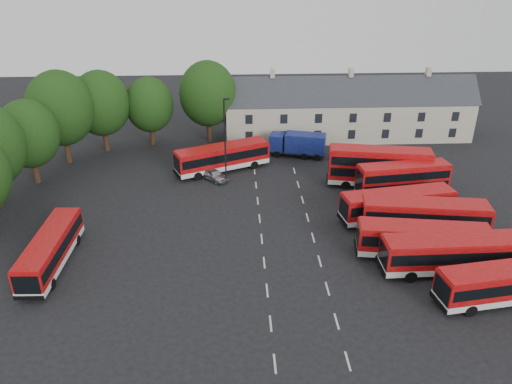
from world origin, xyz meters
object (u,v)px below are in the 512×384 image
box_truck (298,144)px  lamppost (225,140)px  silver_car (213,175)px  bus_dd_south (403,179)px  bus_row_a (507,281)px  bus_west (50,248)px

box_truck → lamppost: 13.05m
lamppost → silver_car: bearing=144.6°
bus_dd_south → lamppost: (-19.45, 4.71, 3.19)m
bus_row_a → silver_car: bearing=126.6°
bus_west → silver_car: bearing=-36.5°
bus_west → silver_car: bus_west is taller
bus_dd_south → box_truck: (-9.95, 12.83, -0.56)m
bus_west → bus_dd_south: bearing=-70.0°
silver_car → box_truck: bearing=-12.4°
bus_row_a → lamppost: 32.00m
bus_west → lamppost: (15.17, 16.17, 3.74)m
silver_car → bus_west: bearing=-173.0°
box_truck → bus_dd_south: bearing=-37.4°
bus_west → lamppost: bearing=-41.5°
bus_dd_south → lamppost: 20.27m
bus_dd_south → lamppost: size_ratio=0.99×
box_truck → silver_car: (-11.06, -7.01, -1.11)m
bus_dd_south → silver_car: 21.86m
bus_west → silver_car: size_ratio=2.66×
silver_car → lamppost: lamppost is taller
box_truck → silver_car: bearing=-132.8°
bus_row_a → bus_west: 37.90m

